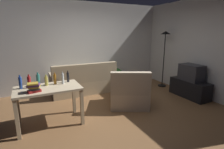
# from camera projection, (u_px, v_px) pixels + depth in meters

# --- Properties ---
(ground_plane) EXTENTS (5.20, 4.40, 0.02)m
(ground_plane) POSITION_uv_depth(u_px,v_px,m) (117.00, 111.00, 4.09)
(ground_plane) COLOR brown
(wall_rear) EXTENTS (5.20, 0.10, 2.70)m
(wall_rear) POSITION_uv_depth(u_px,v_px,m) (87.00, 46.00, 5.70)
(wall_rear) COLOR silver
(wall_rear) RESTS_ON ground_plane
(wall_right) EXTENTS (0.10, 4.40, 2.70)m
(wall_right) POSITION_uv_depth(u_px,v_px,m) (201.00, 48.00, 4.86)
(wall_right) COLOR silver
(wall_right) RESTS_ON ground_plane
(couch) EXTENTS (1.86, 0.84, 0.92)m
(couch) POSITION_uv_depth(u_px,v_px,m) (84.00, 83.00, 5.27)
(couch) COLOR tan
(couch) RESTS_ON ground_plane
(tv_stand) EXTENTS (0.44, 1.10, 0.48)m
(tv_stand) POSITION_uv_depth(u_px,v_px,m) (190.00, 88.00, 4.93)
(tv_stand) COLOR black
(tv_stand) RESTS_ON ground_plane
(tv) EXTENTS (0.41, 0.60, 0.44)m
(tv) POSITION_uv_depth(u_px,v_px,m) (191.00, 73.00, 4.82)
(tv) COLOR #2D2D33
(tv) RESTS_ON tv_stand
(torchiere_lamp) EXTENTS (0.32, 0.32, 1.81)m
(torchiere_lamp) POSITION_uv_depth(u_px,v_px,m) (165.00, 44.00, 5.63)
(torchiere_lamp) COLOR black
(torchiere_lamp) RESTS_ON ground_plane
(desk) EXTENTS (1.21, 0.72, 0.76)m
(desk) POSITION_uv_depth(u_px,v_px,m) (48.00, 93.00, 3.37)
(desk) COLOR #C6B28E
(desk) RESTS_ON ground_plane
(potted_plant) EXTENTS (0.36, 0.36, 0.57)m
(potted_plant) POSITION_uv_depth(u_px,v_px,m) (117.00, 75.00, 6.08)
(potted_plant) COLOR brown
(potted_plant) RESTS_ON ground_plane
(armchair) EXTENTS (1.18, 1.15, 0.92)m
(armchair) POSITION_uv_depth(u_px,v_px,m) (129.00, 93.00, 4.30)
(armchair) COLOR beige
(armchair) RESTS_ON ground_plane
(bottle_blue) EXTENTS (0.06, 0.06, 0.26)m
(bottle_blue) POSITION_uv_depth(u_px,v_px,m) (20.00, 83.00, 3.24)
(bottle_blue) COLOR #2347A3
(bottle_blue) RESTS_ON desk
(bottle_red) EXTENTS (0.06, 0.06, 0.26)m
(bottle_red) POSITION_uv_depth(u_px,v_px,m) (29.00, 82.00, 3.29)
(bottle_red) COLOR #AD2323
(bottle_red) RESTS_ON desk
(bottle_tall) EXTENTS (0.07, 0.07, 0.27)m
(bottle_tall) POSITION_uv_depth(u_px,v_px,m) (38.00, 80.00, 3.42)
(bottle_tall) COLOR teal
(bottle_tall) RESTS_ON desk
(bottle_squat) EXTENTS (0.06, 0.06, 0.21)m
(bottle_squat) POSITION_uv_depth(u_px,v_px,m) (46.00, 81.00, 3.45)
(bottle_squat) COLOR #BCB24C
(bottle_squat) RESTS_ON desk
(bottle_amber) EXTENTS (0.05, 0.05, 0.24)m
(bottle_amber) POSITION_uv_depth(u_px,v_px,m) (55.00, 79.00, 3.53)
(bottle_amber) COLOR #9E6019
(bottle_amber) RESTS_ON desk
(bottle_clear) EXTENTS (0.05, 0.05, 0.25)m
(bottle_clear) POSITION_uv_depth(u_px,v_px,m) (63.00, 79.00, 3.55)
(bottle_clear) COLOR silver
(bottle_clear) RESTS_ON desk
(bottle_dark) EXTENTS (0.05, 0.05, 0.24)m
(bottle_dark) POSITION_uv_depth(u_px,v_px,m) (68.00, 77.00, 3.69)
(bottle_dark) COLOR black
(bottle_dark) RESTS_ON desk
(book_stack) EXTENTS (0.24, 0.20, 0.17)m
(book_stack) POSITION_uv_depth(u_px,v_px,m) (34.00, 87.00, 3.07)
(book_stack) COLOR maroon
(book_stack) RESTS_ON desk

